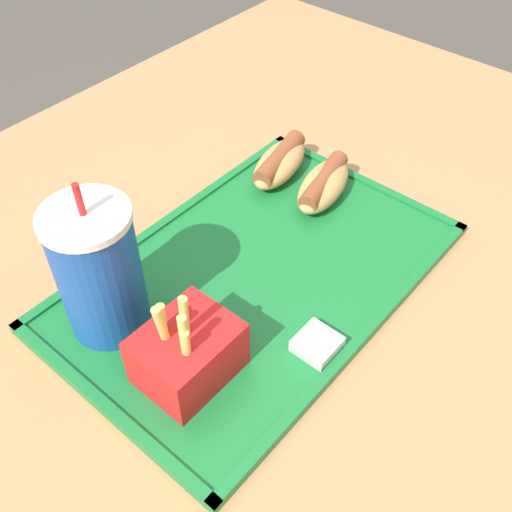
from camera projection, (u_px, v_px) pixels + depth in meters
The scene contains 7 objects.
dining_table at pixel (267, 431), 0.97m from camera, with size 1.34×1.05×0.72m.
food_tray at pixel (256, 276), 0.72m from camera, with size 0.48×0.31×0.01m.
soda_cup at pixel (99, 271), 0.61m from camera, with size 0.09×0.09×0.19m.
hot_dog_far at pixel (280, 162), 0.83m from camera, with size 0.13×0.08×0.04m.
hot_dog_near at pixel (323, 184), 0.80m from camera, with size 0.13×0.08×0.04m.
fries_carton at pixel (187, 353), 0.59m from camera, with size 0.10×0.08×0.11m.
sauce_cup_mayo at pixel (317, 344), 0.63m from camera, with size 0.04×0.04×0.02m.
Camera 1 is at (-0.37, -0.30, 1.26)m, focal length 42.00 mm.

